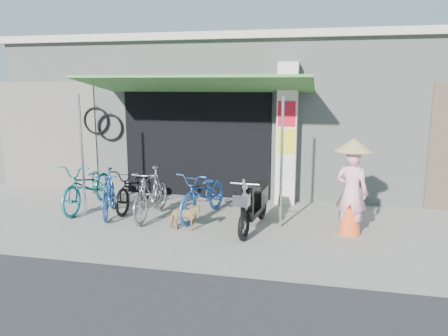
% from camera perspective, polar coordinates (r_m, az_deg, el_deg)
% --- Properties ---
extents(ground, '(80.00, 80.00, 0.00)m').
position_cam_1_polar(ground, '(7.51, -0.18, -9.01)').
color(ground, gray).
rests_on(ground, ground).
extents(bicycle_shop, '(12.30, 5.30, 3.66)m').
position_cam_1_polar(bicycle_shop, '(12.10, 5.20, 7.48)').
color(bicycle_shop, gray).
rests_on(bicycle_shop, ground).
extents(shop_pillar, '(0.42, 0.44, 3.00)m').
position_cam_1_polar(shop_pillar, '(9.41, 8.21, 4.36)').
color(shop_pillar, beige).
rests_on(shop_pillar, ground).
extents(awning, '(4.60, 1.88, 2.72)m').
position_cam_1_polar(awning, '(8.86, -3.62, 10.62)').
color(awning, '#366F32').
rests_on(awning, ground).
extents(neighbour_left, '(2.60, 0.06, 2.60)m').
position_cam_1_polar(neighbour_left, '(11.59, -22.01, 3.92)').
color(neighbour_left, '#6B665B').
rests_on(neighbour_left, ground).
extents(bike_teal, '(0.66, 1.89, 0.99)m').
position_cam_1_polar(bike_teal, '(9.42, -17.31, -2.21)').
color(bike_teal, '#1A7676').
rests_on(bike_teal, ground).
extents(bike_blue, '(0.91, 1.57, 0.91)m').
position_cam_1_polar(bike_blue, '(8.88, -14.87, -3.14)').
color(bike_blue, '#1F498E').
rests_on(bike_blue, ground).
extents(bike_black, '(0.59, 1.68, 0.88)m').
position_cam_1_polar(bike_black, '(9.21, -11.58, -2.59)').
color(bike_black, black).
rests_on(bike_black, ground).
extents(bike_silver, '(0.48, 1.66, 0.99)m').
position_cam_1_polar(bike_silver, '(8.51, -9.49, -3.25)').
color(bike_silver, '#A7A7AC').
rests_on(bike_silver, ground).
extents(bike_navy, '(0.98, 1.88, 0.94)m').
position_cam_1_polar(bike_navy, '(8.46, -2.70, -3.38)').
color(bike_navy, '#214C99').
rests_on(bike_navy, ground).
extents(street_dog, '(0.62, 0.32, 0.51)m').
position_cam_1_polar(street_dog, '(7.78, -5.18, -6.37)').
color(street_dog, '#9F7154').
rests_on(street_dog, ground).
extents(moped, '(0.50, 1.73, 0.98)m').
position_cam_1_polar(moped, '(7.82, 3.97, -4.79)').
color(moped, black).
rests_on(moped, ground).
extents(nun, '(0.64, 0.64, 1.67)m').
position_cam_1_polar(nun, '(7.75, 16.34, -2.41)').
color(nun, pink).
rests_on(nun, ground).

